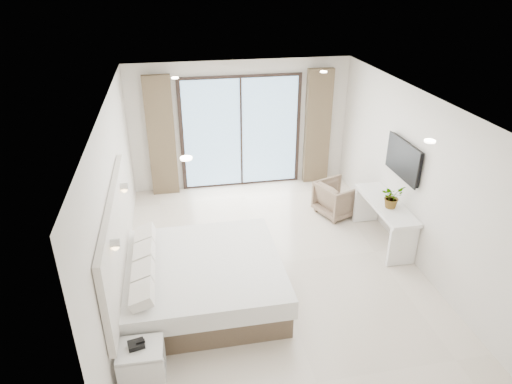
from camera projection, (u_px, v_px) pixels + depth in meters
ground at (272, 263)px, 7.46m from camera, size 6.20×6.20×0.00m
room_shell at (252, 159)px, 7.32m from camera, size 4.62×6.22×2.72m
bed at (201, 280)px, 6.54m from camera, size 2.24×2.14×0.77m
nightstand at (142, 363)px, 5.29m from camera, size 0.53×0.44×0.47m
phone at (136, 345)px, 5.18m from camera, size 0.21×0.18×0.06m
console_desk at (385, 213)px, 7.80m from camera, size 0.50×1.59×0.77m
plant at (392, 199)px, 7.50m from camera, size 0.47×0.49×0.31m
armchair at (338, 197)px, 8.79m from camera, size 0.87×0.90×0.73m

